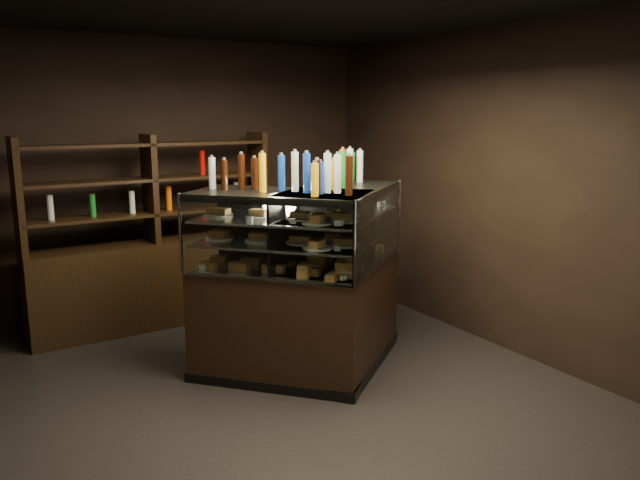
% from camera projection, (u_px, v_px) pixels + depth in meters
% --- Properties ---
extents(ground, '(5.00, 5.00, 0.00)m').
position_uv_depth(ground, '(253.00, 394.00, 4.99)').
color(ground, black).
rests_on(ground, ground).
extents(room_shell, '(5.02, 5.02, 3.01)m').
position_uv_depth(room_shell, '(247.00, 150.00, 4.61)').
color(room_shell, black).
rests_on(room_shell, ground).
extents(display_case, '(2.12, 1.57, 1.59)m').
position_uv_depth(display_case, '(311.00, 312.00, 5.37)').
color(display_case, black).
rests_on(display_case, ground).
extents(food_display, '(1.67, 1.07, 0.48)m').
position_uv_depth(food_display, '(311.00, 234.00, 5.23)').
color(food_display, '#D5864C').
rests_on(food_display, display_case).
extents(bottles_top, '(1.49, 0.93, 0.30)m').
position_uv_depth(bottles_top, '(310.00, 173.00, 5.13)').
color(bottles_top, '#B20C0A').
rests_on(bottles_top, display_case).
extents(potted_conifer, '(0.38, 0.38, 0.81)m').
position_uv_depth(potted_conifer, '(327.00, 304.00, 5.82)').
color(potted_conifer, black).
rests_on(potted_conifer, ground).
extents(back_shelving, '(2.54, 0.53, 2.00)m').
position_uv_depth(back_shelving, '(154.00, 269.00, 6.51)').
color(back_shelving, black).
rests_on(back_shelving, ground).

